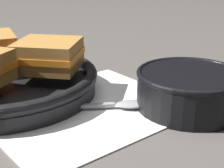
# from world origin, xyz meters

# --- Properties ---
(ground_plane) EXTENTS (4.00, 4.00, 0.00)m
(ground_plane) POSITION_xyz_m (0.00, 0.00, 0.00)
(ground_plane) COLOR #56514C
(napkin) EXTENTS (0.29, 0.25, 0.00)m
(napkin) POSITION_xyz_m (-0.01, -0.00, 0.00)
(napkin) COLOR white
(napkin) RESTS_ON ground_plane
(soup_bowl) EXTENTS (0.16, 0.16, 0.06)m
(soup_bowl) POSITION_xyz_m (0.11, -0.09, 0.03)
(soup_bowl) COLOR black
(soup_bowl) RESTS_ON ground_plane
(spoon) EXTENTS (0.15, 0.10, 0.01)m
(spoon) POSITION_xyz_m (0.02, -0.03, 0.01)
(spoon) COLOR #9E9EA3
(spoon) RESTS_ON napkin
(skillet) EXTENTS (0.33, 0.37, 0.04)m
(skillet) POSITION_xyz_m (-0.08, 0.13, 0.02)
(skillet) COLOR black
(skillet) RESTS_ON ground_plane
(sandwich_near_right) EXTENTS (0.13, 0.13, 0.05)m
(sandwich_near_right) POSITION_xyz_m (-0.02, 0.09, 0.07)
(sandwich_near_right) COLOR #B27A38
(sandwich_near_right) RESTS_ON skillet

